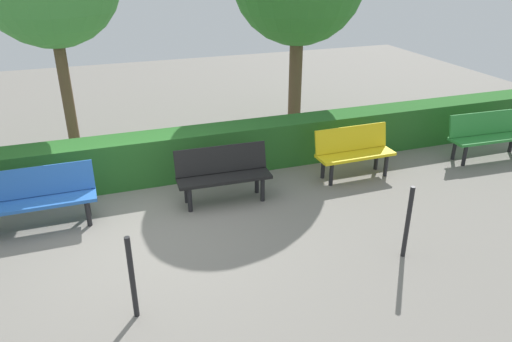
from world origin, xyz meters
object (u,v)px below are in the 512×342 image
at_px(bench_black, 223,172).
at_px(bench_blue, 36,196).
at_px(bench_yellow, 354,150).
at_px(bench_green, 489,133).

bearing_deg(bench_black, bench_blue, 0.01).
relative_size(bench_yellow, bench_blue, 0.86).
bearing_deg(bench_blue, bench_black, 177.67).
relative_size(bench_black, bench_blue, 0.92).
bearing_deg(bench_black, bench_green, -177.91).
bearing_deg(bench_green, bench_blue, 2.20).
distance_m(bench_green, bench_black, 5.18).
xyz_separation_m(bench_yellow, bench_black, (2.37, 0.13, 0.00)).
height_order(bench_yellow, bench_blue, same).
bearing_deg(bench_blue, bench_yellow, -179.96).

